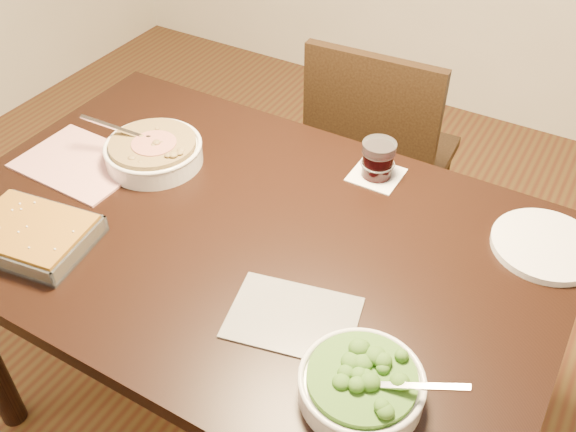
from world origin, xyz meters
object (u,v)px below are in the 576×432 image
at_px(baking_dish, 31,235).
at_px(chair_far, 377,152).
at_px(stew_bowl, 154,151).
at_px(broccoli_bowl, 361,384).
at_px(table, 246,260).
at_px(dinner_plate, 546,245).
at_px(wine_tumbler, 378,158).

height_order(baking_dish, chair_far, chair_far).
relative_size(baking_dish, chair_far, 0.32).
distance_m(stew_bowl, broccoli_bowl, 0.83).
bearing_deg(table, stew_bowl, 162.90).
height_order(stew_bowl, dinner_plate, stew_bowl).
xyz_separation_m(table, dinner_plate, (0.60, 0.28, 0.10)).
height_order(stew_bowl, wine_tumbler, wine_tumbler).
height_order(table, wine_tumbler, wine_tumbler).
bearing_deg(stew_bowl, baking_dish, -96.18).
xyz_separation_m(table, broccoli_bowl, (0.41, -0.26, 0.13)).
relative_size(stew_bowl, broccoli_bowl, 1.08).
xyz_separation_m(stew_bowl, chair_far, (0.35, 0.66, -0.28)).
distance_m(stew_bowl, wine_tumbler, 0.56).
xyz_separation_m(baking_dish, chair_far, (0.39, 1.03, -0.27)).
bearing_deg(broccoli_bowl, stew_bowl, 154.31).
distance_m(baking_dish, dinner_plate, 1.12).
distance_m(dinner_plate, chair_far, 0.80).
height_order(stew_bowl, baking_dish, stew_bowl).
bearing_deg(stew_bowl, wine_tumbler, 24.43).
xyz_separation_m(broccoli_bowl, chair_far, (-0.40, 1.02, -0.28)).
distance_m(table, baking_dish, 0.48).
xyz_separation_m(stew_bowl, wine_tumbler, (0.51, 0.23, 0.02)).
bearing_deg(wine_tumbler, dinner_plate, -7.33).
height_order(wine_tumbler, dinner_plate, wine_tumbler).
height_order(table, dinner_plate, dinner_plate).
xyz_separation_m(table, stew_bowl, (-0.34, 0.10, 0.13)).
distance_m(broccoli_bowl, baking_dish, 0.79).
distance_m(baking_dish, chair_far, 1.13).
bearing_deg(baking_dish, dinner_plate, 20.83).
height_order(stew_bowl, broccoli_bowl, stew_bowl).
relative_size(dinner_plate, chair_far, 0.26).
relative_size(stew_bowl, wine_tumbler, 2.87).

